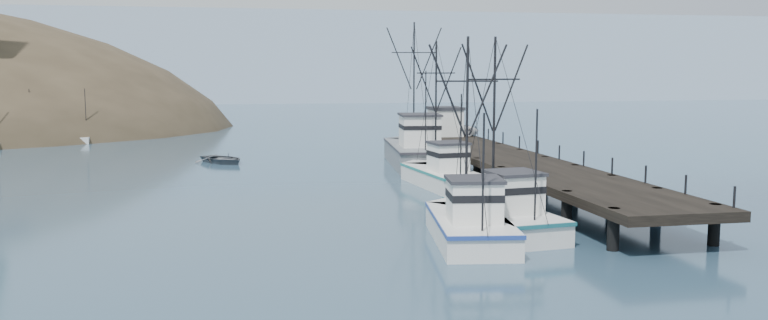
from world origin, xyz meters
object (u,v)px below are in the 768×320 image
(pickup_truck, at_px, (452,128))
(motorboat, at_px, (223,163))
(trawler_near, at_px, (500,215))
(pier, at_px, (511,161))
(trawler_mid, at_px, (469,224))
(trawler_far, at_px, (440,174))
(work_vessel, at_px, (416,151))
(pier_shed, at_px, (445,121))

(pickup_truck, distance_m, motorboat, 21.88)
(trawler_near, height_order, pickup_truck, trawler_near)
(pier, bearing_deg, trawler_near, -112.67)
(pickup_truck, bearing_deg, motorboat, 100.98)
(trawler_mid, relative_size, trawler_far, 0.96)
(trawler_mid, height_order, work_vessel, work_vessel)
(trawler_far, xyz_separation_m, motorboat, (-15.65, 16.49, -0.82))
(trawler_near, xyz_separation_m, work_vessel, (2.13, 27.45, 0.41))
(pier_shed, relative_size, motorboat, 0.63)
(trawler_near, xyz_separation_m, pier_shed, (6.35, 32.95, 2.60))
(trawler_near, height_order, pier_shed, trawler_near)
(work_vessel, relative_size, motorboat, 3.01)
(trawler_far, height_order, pier_shed, trawler_far)
(trawler_near, distance_m, pickup_truck, 33.75)
(pier, relative_size, work_vessel, 2.86)
(trawler_near, distance_m, pier_shed, 33.66)
(trawler_near, relative_size, motorboat, 2.03)
(trawler_mid, bearing_deg, pickup_truck, 74.96)
(pickup_truck, relative_size, motorboat, 0.99)
(pier, relative_size, trawler_mid, 4.27)
(trawler_mid, height_order, trawler_far, trawler_far)
(pier, bearing_deg, trawler_far, 175.21)
(trawler_near, relative_size, trawler_mid, 1.01)
(pier, distance_m, pickup_truck, 18.05)
(pier_shed, height_order, pickup_truck, pier_shed)
(trawler_far, height_order, motorboat, trawler_far)
(trawler_mid, xyz_separation_m, motorboat, (-12.36, 33.63, -0.82))
(pier_shed, bearing_deg, trawler_far, -106.88)
(pier, height_order, pickup_truck, pickup_truck)
(pier_shed, bearing_deg, trawler_near, -100.91)
(trawler_near, height_order, trawler_mid, trawler_near)
(trawler_near, distance_m, work_vessel, 27.54)
(trawler_near, xyz_separation_m, trawler_mid, (-2.27, -1.75, -0.00))
(motorboat, bearing_deg, work_vessel, -50.77)
(pickup_truck, bearing_deg, work_vessel, 146.29)
(pier, xyz_separation_m, trawler_near, (-6.24, -14.95, -0.87))
(pier, relative_size, trawler_near, 4.25)
(pier, height_order, work_vessel, work_vessel)
(pickup_truck, bearing_deg, trawler_near, 176.06)
(trawler_near, distance_m, motorboat, 35.08)
(trawler_near, bearing_deg, motorboat, 114.65)
(pier, distance_m, motorboat, 26.93)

